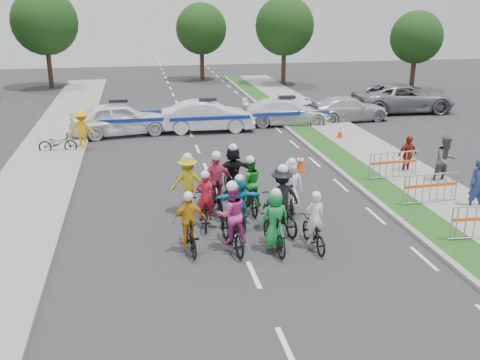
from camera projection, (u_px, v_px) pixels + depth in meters
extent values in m
plane|color=#28282B|center=(254.00, 275.00, 13.27)|extent=(90.00, 90.00, 0.00)
cube|color=gray|center=(365.00, 192.00, 18.82)|extent=(0.20, 60.00, 0.12)
cube|color=#204616|center=(383.00, 191.00, 18.95)|extent=(1.20, 60.00, 0.11)
cube|color=gray|center=(430.00, 187.00, 19.27)|extent=(2.40, 60.00, 0.13)
cube|color=gray|center=(17.00, 216.00, 16.72)|extent=(3.00, 60.00, 0.13)
imported|color=black|center=(313.00, 233.00, 14.62)|extent=(0.64, 1.67, 0.86)
imported|color=white|center=(315.00, 218.00, 14.42)|extent=(0.54, 0.37, 1.44)
sphere|color=white|center=(316.00, 196.00, 14.17)|extent=(0.25, 0.25, 0.25)
imported|color=black|center=(274.00, 233.00, 14.42)|extent=(0.65, 1.78, 1.05)
imported|color=green|center=(275.00, 218.00, 14.23)|extent=(0.81, 0.57, 1.57)
sphere|color=white|center=(276.00, 193.00, 13.95)|extent=(0.27, 0.27, 0.27)
imported|color=black|center=(231.00, 231.00, 14.54)|extent=(0.92, 2.02, 1.02)
imported|color=#CB3899|center=(232.00, 214.00, 14.32)|extent=(0.90, 0.75, 1.70)
sphere|color=white|center=(232.00, 186.00, 14.02)|extent=(0.30, 0.30, 0.30)
imported|color=black|center=(189.00, 234.00, 14.40)|extent=(0.65, 1.71, 1.00)
imported|color=gold|center=(189.00, 220.00, 14.21)|extent=(0.91, 0.46, 1.50)
sphere|color=white|center=(188.00, 196.00, 13.94)|extent=(0.26, 0.26, 0.26)
imported|color=black|center=(281.00, 213.00, 15.74)|extent=(1.08, 2.11, 1.06)
imported|color=black|center=(282.00, 196.00, 15.52)|extent=(1.24, 0.86, 1.76)
sphere|color=white|center=(283.00, 169.00, 15.21)|extent=(0.31, 0.31, 0.31)
imported|color=black|center=(239.00, 212.00, 15.90)|extent=(0.54, 1.64, 0.97)
imported|color=#188BB5|center=(239.00, 199.00, 15.71)|extent=(1.37, 0.50, 1.46)
sphere|color=white|center=(239.00, 178.00, 15.45)|extent=(0.25, 0.25, 0.25)
imported|color=black|center=(205.00, 211.00, 16.09)|extent=(0.83, 1.78, 0.90)
imported|color=red|center=(205.00, 196.00, 15.89)|extent=(0.59, 0.43, 1.50)
sphere|color=white|center=(205.00, 175.00, 15.63)|extent=(0.26, 0.26, 0.26)
imported|color=black|center=(290.00, 197.00, 16.94)|extent=(0.78, 1.84, 1.07)
imported|color=white|center=(291.00, 185.00, 16.75)|extent=(0.85, 0.63, 1.60)
sphere|color=white|center=(292.00, 162.00, 16.46)|extent=(0.28, 0.28, 0.28)
imported|color=black|center=(249.00, 196.00, 17.19)|extent=(0.71, 1.86, 0.96)
imported|color=#1A9428|center=(250.00, 182.00, 16.98)|extent=(0.80, 0.64, 1.61)
sphere|color=white|center=(250.00, 160.00, 16.69)|extent=(0.28, 0.28, 0.28)
imported|color=black|center=(217.00, 195.00, 17.04)|extent=(0.61, 1.97, 1.18)
imported|color=#D03960|center=(217.00, 181.00, 16.84)|extent=(1.05, 0.46, 1.76)
sphere|color=white|center=(216.00, 156.00, 16.52)|extent=(0.31, 0.31, 0.31)
imported|color=black|center=(188.00, 197.00, 17.03)|extent=(0.72, 1.98, 1.03)
imported|color=gold|center=(188.00, 182.00, 16.82)|extent=(1.12, 0.66, 1.72)
sphere|color=white|center=(187.00, 157.00, 16.51)|extent=(0.30, 0.30, 0.30)
imported|color=black|center=(233.00, 183.00, 18.21)|extent=(0.81, 1.93, 1.12)
imported|color=black|center=(233.00, 170.00, 18.02)|extent=(1.62, 0.73, 1.69)
sphere|color=white|center=(233.00, 148.00, 17.72)|extent=(0.29, 0.29, 0.29)
imported|color=white|center=(120.00, 119.00, 26.72)|extent=(5.13, 2.74, 1.66)
imported|color=white|center=(208.00, 116.00, 27.57)|extent=(4.79, 1.87, 1.55)
imported|color=white|center=(287.00, 112.00, 29.04)|extent=(5.08, 2.62, 1.41)
imported|color=silver|center=(348.00, 109.00, 29.97)|extent=(4.78, 2.28, 1.34)
imported|color=slate|center=(404.00, 98.00, 32.26)|extent=(6.18, 3.11, 1.68)
imported|color=navy|center=(479.00, 185.00, 17.08)|extent=(0.69, 0.51, 1.74)
imported|color=#545459|center=(446.00, 160.00, 19.49)|extent=(0.95, 0.77, 1.85)
imported|color=maroon|center=(407.00, 155.00, 20.76)|extent=(0.96, 0.58, 1.53)
imported|color=#FFAD0D|center=(82.00, 130.00, 24.16)|extent=(1.25, 0.83, 1.81)
cube|color=#F24C0C|center=(300.00, 170.00, 21.37)|extent=(0.40, 0.40, 0.03)
cone|color=#F24C0C|center=(300.00, 162.00, 21.26)|extent=(0.36, 0.36, 0.70)
cylinder|color=silver|center=(301.00, 160.00, 21.23)|extent=(0.29, 0.29, 0.08)
cube|color=#F24C0C|center=(340.00, 140.00, 25.96)|extent=(0.40, 0.40, 0.03)
cone|color=#F24C0C|center=(340.00, 133.00, 25.85)|extent=(0.36, 0.36, 0.70)
cylinder|color=silver|center=(340.00, 131.00, 25.82)|extent=(0.29, 0.29, 0.08)
imported|color=black|center=(58.00, 143.00, 23.71)|extent=(1.68, 0.64, 0.87)
cylinder|color=#382619|center=(284.00, 64.00, 42.27)|extent=(0.36, 0.36, 3.25)
sphere|color=#113512|center=(285.00, 26.00, 41.33)|extent=(4.55, 4.55, 4.55)
cylinder|color=#382619|center=(413.00, 71.00, 40.25)|extent=(0.36, 0.36, 2.75)
sphere|color=#113512|center=(416.00, 37.00, 39.46)|extent=(3.85, 3.85, 3.85)
cylinder|color=#382619|center=(49.00, 65.00, 40.83)|extent=(0.36, 0.36, 3.50)
sphere|color=#113512|center=(45.00, 22.00, 39.82)|extent=(4.90, 4.90, 4.90)
cylinder|color=#382619|center=(202.00, 62.00, 44.94)|extent=(0.36, 0.36, 3.00)
sphere|color=#113512|center=(201.00, 29.00, 44.08)|extent=(4.20, 4.20, 4.20)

